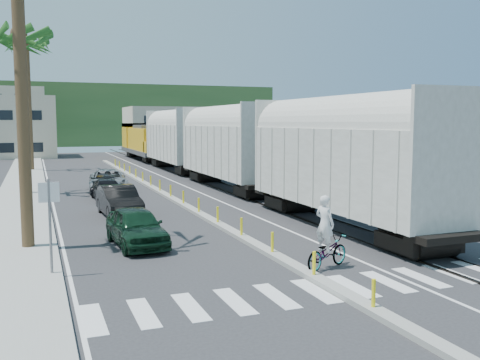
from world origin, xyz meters
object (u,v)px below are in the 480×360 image
car_second (119,201)px  cyclist (326,246)px  street_sign (50,213)px  car_lead (136,227)px

car_second → cyclist: 12.99m
street_sign → cyclist: street_sign is taller
street_sign → car_second: 10.66m
street_sign → car_second: size_ratio=0.64×
street_sign → cyclist: size_ratio=1.19×
street_sign → car_second: street_sign is taller
street_sign → cyclist: bearing=-14.1°
street_sign → car_lead: bearing=46.3°
cyclist → car_second: bearing=-2.5°
street_sign → car_lead: (3.14, 3.29, -1.24)m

